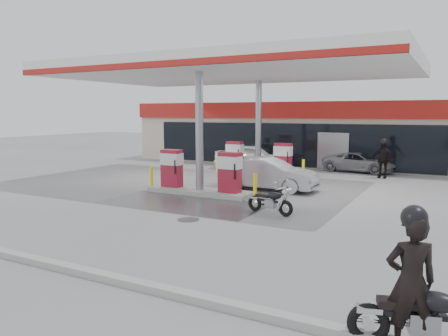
% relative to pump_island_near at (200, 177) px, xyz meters
% --- Properties ---
extents(ground, '(90.00, 90.00, 0.00)m').
position_rel_pump_island_near_xyz_m(ground, '(0.00, -2.00, -0.71)').
color(ground, gray).
rests_on(ground, ground).
extents(wet_patch, '(6.00, 3.00, 0.00)m').
position_rel_pump_island_near_xyz_m(wet_patch, '(0.50, -2.00, -0.71)').
color(wet_patch, '#4C4C4F').
rests_on(wet_patch, ground).
extents(drain_cover, '(0.70, 0.70, 0.01)m').
position_rel_pump_island_near_xyz_m(drain_cover, '(2.00, -4.00, -0.71)').
color(drain_cover, '#38383A').
rests_on(drain_cover, ground).
extents(kerb, '(28.00, 0.25, 0.15)m').
position_rel_pump_island_near_xyz_m(kerb, '(0.00, -9.00, -0.64)').
color(kerb, gray).
rests_on(kerb, ground).
extents(store_building, '(22.00, 8.22, 4.00)m').
position_rel_pump_island_near_xyz_m(store_building, '(0.01, 13.94, 1.30)').
color(store_building, '#BDB59F').
rests_on(store_building, ground).
extents(canopy, '(16.00, 10.02, 5.51)m').
position_rel_pump_island_near_xyz_m(canopy, '(0.00, 3.00, 4.56)').
color(canopy, silver).
rests_on(canopy, ground).
extents(pump_island_near, '(5.14, 1.30, 1.78)m').
position_rel_pump_island_near_xyz_m(pump_island_near, '(0.00, 0.00, 0.00)').
color(pump_island_near, '#9E9E99').
rests_on(pump_island_near, ground).
extents(pump_island_far, '(5.14, 1.30, 1.78)m').
position_rel_pump_island_near_xyz_m(pump_island_far, '(0.00, 6.00, 0.00)').
color(pump_island_far, '#9E9E99').
rests_on(pump_island_far, ground).
extents(main_motorcycle, '(1.98, 0.89, 1.04)m').
position_rel_pump_island_near_xyz_m(main_motorcycle, '(9.04, -8.78, -0.25)').
color(main_motorcycle, black).
rests_on(main_motorcycle, ground).
extents(biker_main, '(0.84, 0.73, 1.95)m').
position_rel_pump_island_near_xyz_m(biker_main, '(8.86, -8.84, 0.27)').
color(biker_main, black).
rests_on(biker_main, ground).
extents(parked_motorcycle, '(1.77, 0.77, 0.92)m').
position_rel_pump_island_near_xyz_m(parked_motorcycle, '(3.98, -2.01, -0.30)').
color(parked_motorcycle, black).
rests_on(parked_motorcycle, ground).
extents(sedan_white, '(4.59, 2.45, 1.49)m').
position_rel_pump_island_near_xyz_m(sedan_white, '(-1.39, 8.20, 0.03)').
color(sedan_white, white).
rests_on(sedan_white, ground).
extents(attendant, '(0.66, 0.83, 1.63)m').
position_rel_pump_island_near_xyz_m(attendant, '(-2.22, 7.16, 0.11)').
color(attendant, '#5B5A60').
rests_on(attendant, ground).
extents(hatchback_silver, '(4.26, 1.59, 1.39)m').
position_rel_pump_island_near_xyz_m(hatchback_silver, '(2.17, 2.20, -0.02)').
color(hatchback_silver, '#ACAEB5').
rests_on(hatchback_silver, ground).
extents(parked_car_left, '(4.62, 3.36, 1.24)m').
position_rel_pump_island_near_xyz_m(parked_car_left, '(-7.21, 12.00, -0.09)').
color(parked_car_left, '#4C1018').
rests_on(parked_car_left, ground).
extents(parked_car_right, '(4.17, 2.31, 1.11)m').
position_rel_pump_island_near_xyz_m(parked_car_right, '(4.50, 10.00, -0.16)').
color(parked_car_right, gray).
rests_on(parked_car_right, ground).
extents(biker_walking, '(1.16, 0.56, 1.91)m').
position_rel_pump_island_near_xyz_m(biker_walking, '(6.01, 8.20, 0.25)').
color(biker_walking, black).
rests_on(biker_walking, ground).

